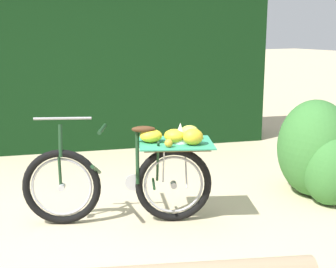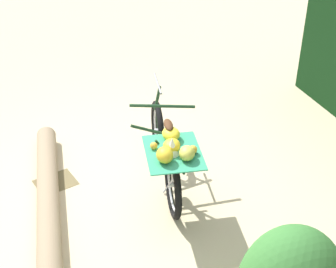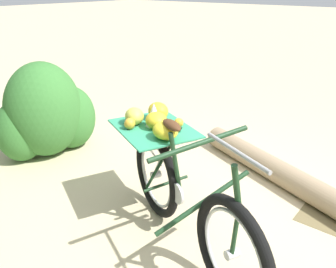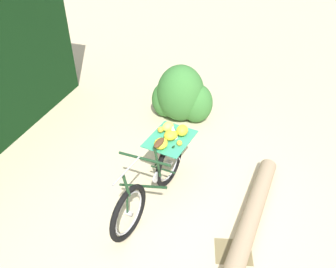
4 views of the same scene
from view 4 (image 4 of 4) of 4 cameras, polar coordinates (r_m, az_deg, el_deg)
The scene contains 5 objects.
ground_plane at distance 4.63m, azimuth 0.78°, elevation -13.00°, with size 60.00×60.00×0.00m, color beige.
bicycle at distance 4.45m, azimuth -2.08°, elevation -6.44°, with size 1.02×1.74×1.03m.
fallen_log at distance 4.45m, azimuth 13.54°, elevation -14.87°, with size 0.23×0.23×2.49m, color #9E8466.
shrub_cluster at distance 6.12m, azimuth 2.31°, elevation 6.41°, with size 1.13×0.77×1.07m.
leaf_litter_patch at distance 4.32m, azimuth 11.05°, elevation -19.05°, with size 0.44×0.36×0.01m, color olive.
Camera 4 is at (-0.14, 3.03, 3.50)m, focal length 35.79 mm.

